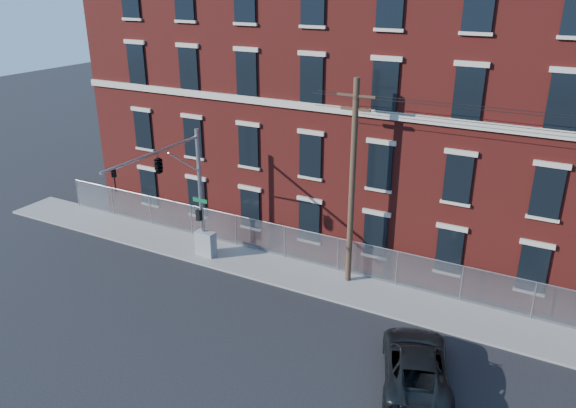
{
  "coord_description": "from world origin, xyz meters",
  "views": [
    {
      "loc": [
        10.94,
        -17.34,
        14.08
      ],
      "look_at": [
        -0.53,
        4.0,
        4.29
      ],
      "focal_mm": 34.84,
      "sensor_mm": 36.0,
      "label": 1
    }
  ],
  "objects_px": {
    "utility_pole_near": "(352,181)",
    "utility_cabinet": "(206,243)",
    "traffic_signal_mast": "(169,175)",
    "pickup_truck": "(416,364)"
  },
  "relations": [
    {
      "from": "utility_pole_near",
      "to": "utility_cabinet",
      "type": "distance_m",
      "value": 9.12
    },
    {
      "from": "traffic_signal_mast",
      "to": "utility_pole_near",
      "type": "distance_m",
      "value": 8.7
    },
    {
      "from": "traffic_signal_mast",
      "to": "utility_pole_near",
      "type": "bearing_deg",
      "value": 23.14
    },
    {
      "from": "utility_pole_near",
      "to": "pickup_truck",
      "type": "relative_size",
      "value": 1.93
    },
    {
      "from": "traffic_signal_mast",
      "to": "pickup_truck",
      "type": "distance_m",
      "value": 14.04
    },
    {
      "from": "pickup_truck",
      "to": "utility_cabinet",
      "type": "height_order",
      "value": "utility_cabinet"
    },
    {
      "from": "traffic_signal_mast",
      "to": "utility_pole_near",
      "type": "height_order",
      "value": "utility_pole_near"
    },
    {
      "from": "pickup_truck",
      "to": "utility_cabinet",
      "type": "relative_size",
      "value": 3.78
    },
    {
      "from": "traffic_signal_mast",
      "to": "pickup_truck",
      "type": "height_order",
      "value": "traffic_signal_mast"
    },
    {
      "from": "pickup_truck",
      "to": "traffic_signal_mast",
      "type": "bearing_deg",
      "value": -28.57
    }
  ]
}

